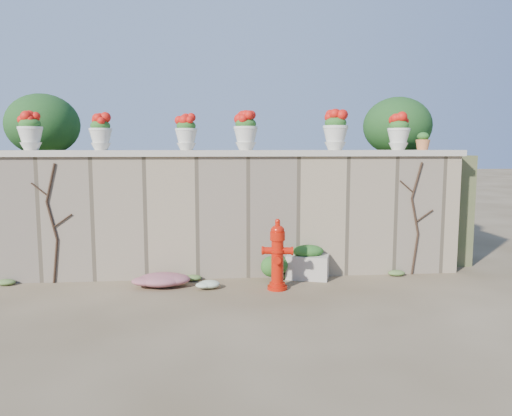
{
  "coord_description": "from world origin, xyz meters",
  "views": [
    {
      "loc": [
        -0.2,
        -6.42,
        2.16
      ],
      "look_at": [
        0.52,
        1.4,
        1.19
      ],
      "focal_mm": 35.0,
      "sensor_mm": 36.0,
      "label": 1
    }
  ],
  "objects": [
    {
      "name": "green_shrub",
      "position": [
        0.79,
        1.42,
        0.27
      ],
      "size": [
        0.57,
        0.52,
        0.54
      ],
      "primitive_type": "ellipsoid",
      "color": "#1E5119",
      "rests_on": "ground"
    },
    {
      "name": "magenta_clump",
      "position": [
        -0.98,
        1.14,
        0.13
      ],
      "size": [
        0.99,
        0.66,
        0.26
      ],
      "primitive_type": "ellipsoid",
      "color": "#D02977",
      "rests_on": "ground"
    },
    {
      "name": "wall_cap",
      "position": [
        0.0,
        1.8,
        2.05
      ],
      "size": [
        8.1,
        0.52,
        0.1
      ],
      "primitive_type": "cube",
      "color": "#BCB29F",
      "rests_on": "stone_wall"
    },
    {
      "name": "urn_pot_0",
      "position": [
        -3.01,
        1.8,
        2.39
      ],
      "size": [
        0.38,
        0.38,
        0.59
      ],
      "color": "beige",
      "rests_on": "wall_cap"
    },
    {
      "name": "raised_fill",
      "position": [
        0.0,
        5.0,
        1.0
      ],
      "size": [
        9.0,
        6.0,
        2.0
      ],
      "primitive_type": "cube",
      "color": "#384C23",
      "rests_on": "ground"
    },
    {
      "name": "fire_hydrant",
      "position": [
        0.8,
        0.9,
        0.54
      ],
      "size": [
        0.47,
        0.33,
        1.07
      ],
      "rotation": [
        0.0,
        0.0,
        -0.16
      ],
      "color": "#B61507",
      "rests_on": "ground"
    },
    {
      "name": "urn_pot_2",
      "position": [
        -0.58,
        1.8,
        2.38
      ],
      "size": [
        0.36,
        0.36,
        0.56
      ],
      "color": "beige",
      "rests_on": "wall_cap"
    },
    {
      "name": "urn_pot_1",
      "position": [
        -1.93,
        1.8,
        2.38
      ],
      "size": [
        0.36,
        0.36,
        0.56
      ],
      "color": "beige",
      "rests_on": "wall_cap"
    },
    {
      "name": "vine_left",
      "position": [
        -2.67,
        1.58,
        0.99
      ],
      "size": [
        0.6,
        0.04,
        1.91
      ],
      "color": "black",
      "rests_on": "ground"
    },
    {
      "name": "urn_pot_3",
      "position": [
        0.39,
        1.8,
        2.41
      ],
      "size": [
        0.4,
        0.4,
        0.62
      ],
      "color": "beige",
      "rests_on": "wall_cap"
    },
    {
      "name": "urn_pot_4",
      "position": [
        1.88,
        1.8,
        2.42
      ],
      "size": [
        0.42,
        0.42,
        0.65
      ],
      "color": "beige",
      "rests_on": "wall_cap"
    },
    {
      "name": "stone_wall",
      "position": [
        0.0,
        1.8,
        1.0
      ],
      "size": [
        8.0,
        0.4,
        2.0
      ],
      "primitive_type": "cube",
      "color": "#8D7B5E",
      "rests_on": "ground"
    },
    {
      "name": "vine_right",
      "position": [
        3.23,
        1.58,
        0.99
      ],
      "size": [
        0.6,
        0.04,
        1.91
      ],
      "color": "black",
      "rests_on": "ground"
    },
    {
      "name": "white_flowers",
      "position": [
        -0.31,
        1.0,
        0.08
      ],
      "size": [
        0.45,
        0.36,
        0.16
      ],
      "primitive_type": "ellipsoid",
      "color": "white",
      "rests_on": "ground"
    },
    {
      "name": "back_shrub_right",
      "position": [
        3.4,
        3.0,
        2.55
      ],
      "size": [
        1.3,
        1.3,
        1.1
      ],
      "primitive_type": "ellipsoid",
      "color": "#143814",
      "rests_on": "raised_fill"
    },
    {
      "name": "terracotta_pot",
      "position": [
        3.4,
        1.8,
        2.23
      ],
      "size": [
        0.24,
        0.24,
        0.29
      ],
      "color": "#C7713C",
      "rests_on": "wall_cap"
    },
    {
      "name": "urn_pot_5",
      "position": [
        2.97,
        1.8,
        2.39
      ],
      "size": [
        0.37,
        0.37,
        0.59
      ],
      "color": "beige",
      "rests_on": "wall_cap"
    },
    {
      "name": "back_shrub_left",
      "position": [
        -3.2,
        3.0,
        2.55
      ],
      "size": [
        1.3,
        1.3,
        1.1
      ],
      "primitive_type": "ellipsoid",
      "color": "#143814",
      "rests_on": "raised_fill"
    },
    {
      "name": "planter_box",
      "position": [
        1.38,
        1.48,
        0.26
      ],
      "size": [
        0.76,
        0.58,
        0.56
      ],
      "rotation": [
        0.0,
        0.0,
        -0.32
      ],
      "color": "#BCB29F",
      "rests_on": "ground"
    },
    {
      "name": "ground",
      "position": [
        0.0,
        0.0,
        0.0
      ],
      "size": [
        80.0,
        80.0,
        0.0
      ],
      "primitive_type": "plane",
      "color": "brown",
      "rests_on": "ground"
    }
  ]
}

